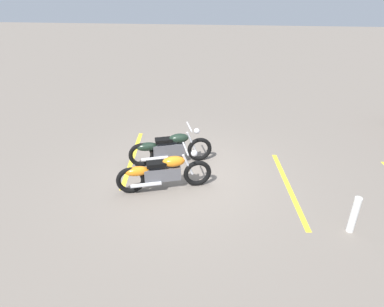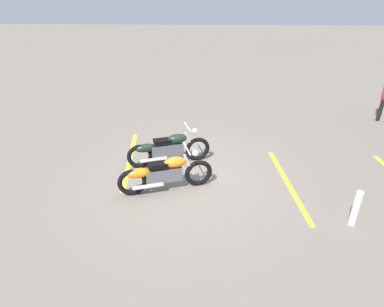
% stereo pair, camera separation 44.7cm
% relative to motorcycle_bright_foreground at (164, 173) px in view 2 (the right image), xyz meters
% --- Properties ---
extents(ground_plane, '(60.00, 60.00, 0.00)m').
position_rel_motorcycle_bright_foreground_xyz_m(ground_plane, '(0.49, 0.63, -0.46)').
color(ground_plane, slate).
extents(motorcycle_bright_foreground, '(2.16, 0.86, 1.04)m').
position_rel_motorcycle_bright_foreground_xyz_m(motorcycle_bright_foreground, '(0.00, 0.00, 0.00)').
color(motorcycle_bright_foreground, black).
rests_on(motorcycle_bright_foreground, ground).
extents(motorcycle_dark_foreground, '(2.16, 0.87, 1.04)m').
position_rel_motorcycle_bright_foreground_xyz_m(motorcycle_dark_foreground, '(-0.04, 1.23, 0.00)').
color(motorcycle_dark_foreground, black).
rests_on(motorcycle_dark_foreground, ground).
extents(bollard_post, '(0.14, 0.14, 0.80)m').
position_rel_motorcycle_bright_foreground_xyz_m(bollard_post, '(3.94, -1.08, -0.06)').
color(bollard_post, white).
rests_on(bollard_post, ground).
extents(parking_stripe_near, '(0.42, 3.20, 0.01)m').
position_rel_motorcycle_bright_foreground_xyz_m(parking_stripe_near, '(-1.11, 1.44, -0.46)').
color(parking_stripe_near, yellow).
rests_on(parking_stripe_near, ground).
extents(parking_stripe_mid, '(0.42, 3.20, 0.01)m').
position_rel_motorcycle_bright_foreground_xyz_m(parking_stripe_mid, '(2.98, 0.38, -0.46)').
color(parking_stripe_mid, yellow).
rests_on(parking_stripe_mid, ground).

